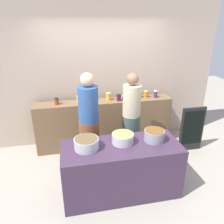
{
  "coord_description": "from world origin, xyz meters",
  "views": [
    {
      "loc": [
        -0.69,
        -2.95,
        2.48
      ],
      "look_at": [
        0.0,
        0.35,
        1.05
      ],
      "focal_mm": 35.95,
      "sensor_mm": 36.0,
      "label": 1
    }
  ],
  "objects_px": {
    "preserve_jar_6": "(124,98)",
    "cook_in_cap": "(131,122)",
    "preserve_jar_8": "(140,94)",
    "preserve_jar_7": "(136,96)",
    "cooking_pot_center": "(123,138)",
    "preserve_jar_5": "(119,98)",
    "preserve_jar_4": "(108,96)",
    "preserve_jar_1": "(79,99)",
    "cooking_pot_left": "(86,143)",
    "preserve_jar_3": "(93,97)",
    "chalkboard_sign": "(192,129)",
    "preserve_jar_0": "(57,101)",
    "preserve_jar_10": "(155,94)",
    "cook_with_tongs": "(89,129)",
    "preserve_jar_2": "(88,98)",
    "preserve_jar_9": "(146,94)",
    "cooking_pot_right": "(154,135)"
  },
  "relations": [
    {
      "from": "preserve_jar_2",
      "to": "preserve_jar_5",
      "type": "xyz_separation_m",
      "value": [
        0.58,
        -0.1,
        0.01
      ]
    },
    {
      "from": "preserve_jar_1",
      "to": "cook_with_tongs",
      "type": "bearing_deg",
      "value": -82.35
    },
    {
      "from": "preserve_jar_1",
      "to": "preserve_jar_6",
      "type": "distance_m",
      "value": 0.88
    },
    {
      "from": "preserve_jar_4",
      "to": "preserve_jar_6",
      "type": "distance_m",
      "value": 0.31
    },
    {
      "from": "preserve_jar_1",
      "to": "preserve_jar_7",
      "type": "bearing_deg",
      "value": -2.52
    },
    {
      "from": "preserve_jar_4",
      "to": "cooking_pot_center",
      "type": "bearing_deg",
      "value": -92.16
    },
    {
      "from": "preserve_jar_2",
      "to": "cooking_pot_center",
      "type": "xyz_separation_m",
      "value": [
        0.34,
        -1.38,
        -0.15
      ]
    },
    {
      "from": "preserve_jar_1",
      "to": "cooking_pot_left",
      "type": "xyz_separation_m",
      "value": [
        0.0,
        -1.4,
        -0.16
      ]
    },
    {
      "from": "preserve_jar_5",
      "to": "cook_in_cap",
      "type": "height_order",
      "value": "cook_in_cap"
    },
    {
      "from": "preserve_jar_9",
      "to": "cook_in_cap",
      "type": "bearing_deg",
      "value": -127.93
    },
    {
      "from": "preserve_jar_4",
      "to": "preserve_jar_8",
      "type": "height_order",
      "value": "preserve_jar_4"
    },
    {
      "from": "cooking_pot_center",
      "to": "cook_in_cap",
      "type": "relative_size",
      "value": 0.19
    },
    {
      "from": "preserve_jar_5",
      "to": "cooking_pot_center",
      "type": "bearing_deg",
      "value": -100.68
    },
    {
      "from": "chalkboard_sign",
      "to": "preserve_jar_2",
      "type": "bearing_deg",
      "value": 162.57
    },
    {
      "from": "preserve_jar_8",
      "to": "chalkboard_sign",
      "type": "distance_m",
      "value": 1.22
    },
    {
      "from": "preserve_jar_4",
      "to": "cooking_pot_center",
      "type": "distance_m",
      "value": 1.37
    },
    {
      "from": "preserve_jar_6",
      "to": "chalkboard_sign",
      "type": "distance_m",
      "value": 1.46
    },
    {
      "from": "cooking_pot_left",
      "to": "cook_with_tongs",
      "type": "distance_m",
      "value": 0.63
    },
    {
      "from": "preserve_jar_0",
      "to": "preserve_jar_8",
      "type": "xyz_separation_m",
      "value": [
        1.64,
        0.06,
        0.01
      ]
    },
    {
      "from": "preserve_jar_5",
      "to": "cook_with_tongs",
      "type": "distance_m",
      "value": 1.01
    },
    {
      "from": "preserve_jar_7",
      "to": "preserve_jar_4",
      "type": "bearing_deg",
      "value": 174.33
    },
    {
      "from": "preserve_jar_5",
      "to": "preserve_jar_6",
      "type": "bearing_deg",
      "value": -9.35
    },
    {
      "from": "chalkboard_sign",
      "to": "preserve_jar_0",
      "type": "bearing_deg",
      "value": 167.99
    },
    {
      "from": "preserve_jar_1",
      "to": "preserve_jar_3",
      "type": "xyz_separation_m",
      "value": [
        0.29,
        0.04,
        -0.0
      ]
    },
    {
      "from": "cooking_pot_left",
      "to": "cook_with_tongs",
      "type": "height_order",
      "value": "cook_with_tongs"
    },
    {
      "from": "preserve_jar_1",
      "to": "preserve_jar_7",
      "type": "distance_m",
      "value": 1.12
    },
    {
      "from": "preserve_jar_0",
      "to": "preserve_jar_2",
      "type": "distance_m",
      "value": 0.6
    },
    {
      "from": "preserve_jar_0",
      "to": "cook_in_cap",
      "type": "xyz_separation_m",
      "value": [
        1.28,
        -0.57,
        -0.29
      ]
    },
    {
      "from": "preserve_jar_8",
      "to": "cooking_pot_center",
      "type": "relative_size",
      "value": 0.45
    },
    {
      "from": "preserve_jar_1",
      "to": "chalkboard_sign",
      "type": "bearing_deg",
      "value": -15.23
    },
    {
      "from": "preserve_jar_0",
      "to": "cooking_pot_center",
      "type": "distance_m",
      "value": 1.62
    },
    {
      "from": "preserve_jar_4",
      "to": "chalkboard_sign",
      "type": "xyz_separation_m",
      "value": [
        1.55,
        -0.58,
        -0.59
      ]
    },
    {
      "from": "preserve_jar_3",
      "to": "preserve_jar_10",
      "type": "relative_size",
      "value": 0.86
    },
    {
      "from": "preserve_jar_8",
      "to": "chalkboard_sign",
      "type": "xyz_separation_m",
      "value": [
        0.89,
        -0.6,
        -0.58
      ]
    },
    {
      "from": "preserve_jar_10",
      "to": "cook_with_tongs",
      "type": "distance_m",
      "value": 1.64
    },
    {
      "from": "preserve_jar_6",
      "to": "cook_in_cap",
      "type": "height_order",
      "value": "cook_in_cap"
    },
    {
      "from": "preserve_jar_3",
      "to": "cook_in_cap",
      "type": "bearing_deg",
      "value": -47.62
    },
    {
      "from": "preserve_jar_8",
      "to": "preserve_jar_7",
      "type": "bearing_deg",
      "value": -148.14
    },
    {
      "from": "preserve_jar_7",
      "to": "preserve_jar_1",
      "type": "bearing_deg",
      "value": 177.48
    },
    {
      "from": "preserve_jar_5",
      "to": "preserve_jar_1",
      "type": "bearing_deg",
      "value": 174.69
    },
    {
      "from": "cooking_pot_center",
      "to": "cooking_pot_right",
      "type": "xyz_separation_m",
      "value": [
        0.47,
        -0.03,
        0.01
      ]
    },
    {
      "from": "preserve_jar_1",
      "to": "preserve_jar_5",
      "type": "bearing_deg",
      "value": -5.31
    },
    {
      "from": "preserve_jar_6",
      "to": "cook_in_cap",
      "type": "relative_size",
      "value": 0.06
    },
    {
      "from": "preserve_jar_4",
      "to": "cook_in_cap",
      "type": "xyz_separation_m",
      "value": [
        0.29,
        -0.61,
        -0.3
      ]
    },
    {
      "from": "cooking_pot_center",
      "to": "preserve_jar_5",
      "type": "bearing_deg",
      "value": 79.32
    },
    {
      "from": "preserve_jar_2",
      "to": "preserve_jar_8",
      "type": "height_order",
      "value": "preserve_jar_8"
    },
    {
      "from": "preserve_jar_3",
      "to": "cooking_pot_center",
      "type": "bearing_deg",
      "value": -80.17
    },
    {
      "from": "preserve_jar_8",
      "to": "cooking_pot_center",
      "type": "xyz_separation_m",
      "value": [
        -0.71,
        -1.37,
        -0.17
      ]
    },
    {
      "from": "preserve_jar_2",
      "to": "cook_in_cap",
      "type": "xyz_separation_m",
      "value": [
        0.68,
        -0.64,
        -0.28
      ]
    },
    {
      "from": "preserve_jar_3",
      "to": "preserve_jar_7",
      "type": "relative_size",
      "value": 1.01
    }
  ]
}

